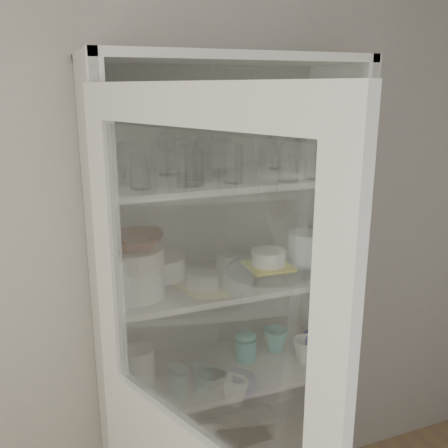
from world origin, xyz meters
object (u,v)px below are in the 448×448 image
object	(u,v)px
plate_stack_front	(135,281)
terracotta_bowl	(133,241)
goblet_0	(168,152)
goblet_1	(186,153)
goblet_3	(278,146)
white_ramekin	(269,257)
goblet_2	(222,153)
glass_platter	(268,269)
measuring_cups	(210,378)
cream_dish	(212,447)
cream_bowl	(134,257)
mug_teal	(276,340)
yellow_trivet	(268,266)
plate_stack_back	(159,266)
mug_white	(306,350)
grey_bowl_stack	(306,248)
white_canister	(139,365)
pantry_cabinet	(219,341)
tin_box	(245,441)
mug_blue	(316,343)
teal_jar	(246,347)

from	to	relation	value
plate_stack_front	terracotta_bowl	size ratio (longest dim) A/B	0.98
goblet_0	goblet_1	world-z (taller)	goblet_0
goblet_3	white_ramekin	xyz separation A→B (m)	(-0.09, -0.11, -0.43)
goblet_2	glass_platter	distance (m)	0.51
measuring_cups	cream_dish	size ratio (longest dim) A/B	0.43
cream_bowl	mug_teal	xyz separation A→B (m)	(0.63, 0.09, -0.49)
cream_bowl	white_ramekin	distance (m)	0.56
goblet_0	goblet_2	size ratio (longest dim) A/B	1.19
goblet_1	terracotta_bowl	world-z (taller)	goblet_1
goblet_1	cream_bowl	bearing A→B (deg)	-145.11
cream_dish	goblet_3	bearing A→B (deg)	17.79
yellow_trivet	mug_teal	world-z (taller)	yellow_trivet
terracotta_bowl	white_ramekin	xyz separation A→B (m)	(0.55, 0.04, -0.14)
plate_stack_back	yellow_trivet	bearing A→B (deg)	-15.21
goblet_0	mug_white	world-z (taller)	goblet_0
goblet_0	grey_bowl_stack	bearing A→B (deg)	-11.53
white_canister	cream_dish	bearing A→B (deg)	-7.65
grey_bowl_stack	pantry_cabinet	bearing A→B (deg)	170.94
tin_box	white_canister	bearing A→B (deg)	173.20
plate_stack_front	white_ramekin	size ratio (longest dim) A/B	1.52
plate_stack_back	glass_platter	world-z (taller)	plate_stack_back
glass_platter	yellow_trivet	bearing A→B (deg)	0.00
goblet_0	white_canister	world-z (taller)	goblet_0
tin_box	yellow_trivet	bearing A→B (deg)	8.71
yellow_trivet	white_canister	world-z (taller)	yellow_trivet
terracotta_bowl	goblet_0	bearing A→B (deg)	44.02
goblet_1	terracotta_bowl	size ratio (longest dim) A/B	0.75
goblet_2	cream_bowl	bearing A→B (deg)	-157.99
goblet_0	mug_white	xyz separation A→B (m)	(0.52, -0.22, -0.84)
mug_white	tin_box	xyz separation A→B (m)	(-0.25, 0.06, -0.42)
goblet_0	mug_blue	world-z (taller)	goblet_0
glass_platter	mug_blue	bearing A→B (deg)	-8.20
measuring_cups	white_ramekin	bearing A→B (deg)	15.27
plate_stack_back	mug_white	world-z (taller)	plate_stack_back
goblet_3	mug_white	size ratio (longest dim) A/B	1.70
white_canister	goblet_3	bearing A→B (deg)	6.34
glass_platter	measuring_cups	bearing A→B (deg)	-164.73
mug_blue	mug_teal	world-z (taller)	mug_teal
mug_white	white_canister	distance (m)	0.70
goblet_0	white_ramekin	distance (m)	0.58
goblet_1	white_ramekin	xyz separation A→B (m)	(0.30, -0.14, -0.42)
goblet_3	teal_jar	size ratio (longest dim) A/B	1.70
plate_stack_back	mug_teal	xyz separation A→B (m)	(0.50, -0.06, -0.39)
terracotta_bowl	tin_box	size ratio (longest dim) A/B	1.04
pantry_cabinet	measuring_cups	bearing A→B (deg)	-121.05
goblet_2	glass_platter	size ratio (longest dim) A/B	0.44
glass_platter	grey_bowl_stack	distance (m)	0.20
white_ramekin	cream_dish	distance (m)	0.86
goblet_3	tin_box	xyz separation A→B (m)	(-0.19, -0.12, -1.26)
cream_bowl	cream_dish	distance (m)	0.96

